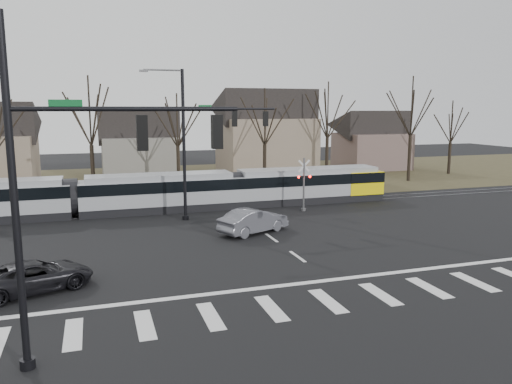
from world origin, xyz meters
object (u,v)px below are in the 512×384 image
object	(u,v)px
suv	(35,276)
rail_crossing_signal	(304,186)
sedan	(254,221)
tram	(158,191)

from	to	relation	value
suv	rail_crossing_signal	size ratio (longest dim) A/B	1.29
sedan	suv	distance (m)	13.57
sedan	suv	bearing A→B (deg)	94.58
suv	tram	bearing A→B (deg)	-45.95
rail_crossing_signal	suv	bearing A→B (deg)	-145.63
suv	sedan	bearing A→B (deg)	-81.61
tram	suv	xyz separation A→B (m)	(-7.02, -15.14, -0.88)
tram	suv	distance (m)	16.71
tram	sedan	distance (m)	9.76
suv	rail_crossing_signal	distance (m)	21.17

